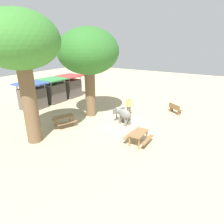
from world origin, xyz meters
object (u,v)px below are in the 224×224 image
(person_handler, at_px, (129,105))
(shade_tree_main, at_px, (21,44))
(elephant, at_px, (123,114))
(market_stall_blue, at_px, (32,97))
(picnic_table_far, at_px, (138,135))
(shade_tree_secondary, at_px, (89,53))
(market_stall_green, at_px, (53,92))
(market_stall_red, at_px, (70,87))
(wooden_bench, at_px, (175,108))
(picnic_table_near, at_px, (64,119))

(person_handler, height_order, shade_tree_main, shade_tree_main)
(elephant, xyz_separation_m, market_stall_blue, (-1.35, 9.19, 0.35))
(shade_tree_main, relative_size, picnic_table_far, 5.15)
(shade_tree_secondary, height_order, market_stall_green, shade_tree_secondary)
(shade_tree_main, bearing_deg, market_stall_red, 31.17)
(person_handler, height_order, market_stall_green, market_stall_green)
(market_stall_blue, distance_m, market_stall_red, 5.20)
(wooden_bench, bearing_deg, market_stall_green, -129.58)
(wooden_bench, xyz_separation_m, picnic_table_far, (-6.79, 0.54, 0.12))
(picnic_table_near, distance_m, picnic_table_far, 6.03)
(elephant, bearing_deg, shade_tree_secondary, 18.44)
(shade_tree_main, bearing_deg, person_handler, -22.67)
(shade_tree_secondary, distance_m, picnic_table_far, 7.79)
(wooden_bench, bearing_deg, picnic_table_near, -96.60)
(picnic_table_far, height_order, market_stall_red, market_stall_red)
(elephant, xyz_separation_m, picnic_table_far, (-2.31, -2.36, -0.20))
(picnic_table_near, relative_size, market_stall_green, 0.78)
(market_stall_blue, bearing_deg, market_stall_green, 0.00)
(person_handler, xyz_separation_m, shade_tree_secondary, (-1.67, 2.89, 4.36))
(person_handler, bearing_deg, market_stall_red, -120.43)
(person_handler, xyz_separation_m, wooden_bench, (2.64, -3.33, -0.48))
(market_stall_blue, bearing_deg, elephant, -81.62)
(shade_tree_secondary, bearing_deg, picnic_table_near, 173.66)
(elephant, xyz_separation_m, picnic_table_near, (-2.78, 3.65, -0.20))
(market_stall_green, height_order, market_stall_red, same)
(picnic_table_near, bearing_deg, shade_tree_main, -154.36)
(market_stall_red, bearing_deg, elephant, -112.70)
(picnic_table_near, height_order, market_stall_red, market_stall_red)
(shade_tree_secondary, height_order, wooden_bench, shade_tree_secondary)
(market_stall_red, bearing_deg, shade_tree_main, -148.83)
(person_handler, bearing_deg, shade_tree_main, -40.21)
(picnic_table_near, bearing_deg, shade_tree_secondary, 16.53)
(shade_tree_main, height_order, wooden_bench, shade_tree_main)
(person_handler, bearing_deg, market_stall_blue, -87.50)
(shade_tree_main, xyz_separation_m, wooden_bench, (10.02, -6.41, -5.50))
(wooden_bench, relative_size, market_stall_red, 0.54)
(wooden_bench, distance_m, market_stall_red, 12.13)
(wooden_bench, height_order, market_stall_blue, market_stall_blue)
(market_stall_green, bearing_deg, person_handler, -86.11)
(elephant, bearing_deg, market_stall_green, 13.58)
(picnic_table_near, bearing_deg, picnic_table_far, -62.60)
(shade_tree_main, bearing_deg, picnic_table_far, -61.16)
(elephant, relative_size, picnic_table_near, 0.90)
(wooden_bench, height_order, picnic_table_far, wooden_bench)
(elephant, xyz_separation_m, shade_tree_secondary, (0.17, 3.32, 4.53))
(market_stall_red, bearing_deg, market_stall_blue, 180.00)
(shade_tree_main, height_order, picnic_table_far, shade_tree_main)
(elephant, distance_m, shade_tree_secondary, 5.62)
(market_stall_blue, bearing_deg, market_stall_red, 0.00)
(market_stall_blue, bearing_deg, shade_tree_secondary, -75.49)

